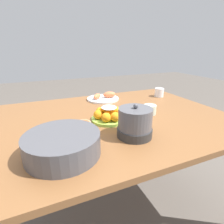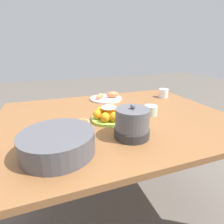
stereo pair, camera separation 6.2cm
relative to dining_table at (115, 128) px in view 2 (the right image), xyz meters
The scene contains 9 objects.
ground_plane 0.68m from the dining_table, ahead, with size 12.00×12.00×0.00m, color #5B544C.
dining_table is the anchor object (origin of this frame).
cake_plate 0.14m from the dining_table, 38.04° to the left, with size 0.21×0.21×0.09m.
serving_bowl 0.49m from the dining_table, 39.67° to the left, with size 0.30×0.30×0.09m.
sauce_bowl 0.27m from the dining_table, 20.84° to the left, with size 0.09×0.09×0.03m.
seafood_platter 0.39m from the dining_table, 99.48° to the right, with size 0.26×0.26×0.07m.
cup_near 0.63m from the dining_table, 153.60° to the right, with size 0.08×0.08×0.07m.
cup_far 0.26m from the dining_table, 165.94° to the left, with size 0.08×0.08×0.06m.
warming_pot 0.32m from the dining_table, 86.05° to the left, with size 0.17×0.17×0.17m.
Camera 2 is at (0.37, 0.97, 1.18)m, focal length 28.00 mm.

